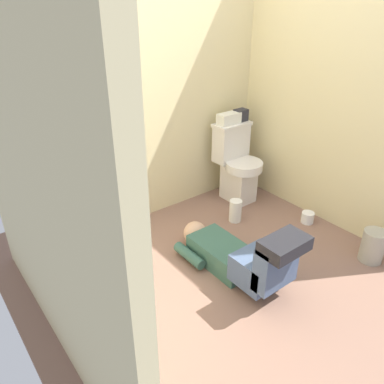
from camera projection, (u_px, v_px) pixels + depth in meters
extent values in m
cube|color=#856151|center=(221.00, 266.00, 2.89)|extent=(2.82, 2.92, 0.04)
cube|color=beige|center=(143.00, 81.00, 3.02)|extent=(2.48, 0.08, 2.40)
cube|color=beige|center=(28.00, 154.00, 1.67)|extent=(0.08, 1.92, 2.40)
cube|color=beige|center=(341.00, 83.00, 2.97)|extent=(0.08, 1.92, 2.40)
cube|color=silver|center=(238.00, 182.00, 3.70)|extent=(0.22, 0.30, 0.38)
cylinder|color=silver|center=(244.00, 166.00, 3.57)|extent=(0.35, 0.35, 0.08)
cube|color=silver|center=(231.00, 143.00, 3.62)|extent=(0.34, 0.17, 0.34)
cube|color=silver|center=(232.00, 124.00, 3.53)|extent=(0.36, 0.19, 0.03)
cube|color=beige|center=(83.00, 217.00, 2.74)|extent=(0.56, 0.48, 0.78)
cube|color=silver|center=(75.00, 165.00, 2.55)|extent=(0.60, 0.52, 0.04)
cylinder|color=silver|center=(77.00, 167.00, 2.53)|extent=(0.28, 0.28, 0.05)
cube|color=beige|center=(119.00, 228.00, 2.65)|extent=(0.26, 0.03, 0.66)
cylinder|color=silver|center=(66.00, 149.00, 2.61)|extent=(0.02, 0.02, 0.10)
cube|color=#33594C|center=(222.00, 254.00, 2.86)|extent=(0.29, 0.52, 0.17)
sphere|color=tan|center=(195.00, 233.00, 3.08)|extent=(0.19, 0.19, 0.19)
cube|color=#46597B|center=(258.00, 268.00, 2.56)|extent=(0.31, 0.28, 0.20)
cube|color=#46597B|center=(276.00, 264.00, 2.41)|extent=(0.31, 0.12, 0.32)
cube|color=black|center=(285.00, 245.00, 2.29)|extent=(0.31, 0.19, 0.09)
cylinder|color=#33594C|center=(189.00, 255.00, 2.88)|extent=(0.08, 0.30, 0.08)
cube|color=silver|center=(229.00, 119.00, 3.48)|extent=(0.22, 0.11, 0.10)
cube|color=#26262D|center=(241.00, 115.00, 3.56)|extent=(0.12, 0.09, 0.11)
cylinder|color=#3B9561|center=(38.00, 155.00, 2.49)|extent=(0.06, 0.06, 0.13)
cylinder|color=black|center=(36.00, 143.00, 2.45)|extent=(0.02, 0.02, 0.04)
cylinder|color=#3A6BB7|center=(50.00, 150.00, 2.56)|extent=(0.05, 0.05, 0.13)
cylinder|color=gold|center=(62.00, 147.00, 2.58)|extent=(0.06, 0.06, 0.15)
cylinder|color=pink|center=(72.00, 149.00, 2.58)|extent=(0.06, 0.06, 0.12)
cylinder|color=white|center=(83.00, 144.00, 2.61)|extent=(0.05, 0.05, 0.16)
cylinder|color=#A09C8C|center=(373.00, 246.00, 2.87)|extent=(0.17, 0.17, 0.26)
cylinder|color=white|center=(235.00, 211.00, 3.38)|extent=(0.11, 0.11, 0.20)
cylinder|color=white|center=(308.00, 217.00, 3.38)|extent=(0.11, 0.11, 0.10)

